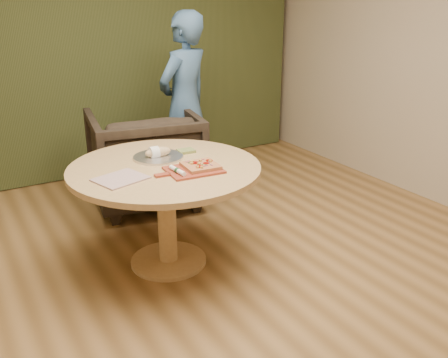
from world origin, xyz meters
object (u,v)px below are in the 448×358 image
at_px(pizza_paddle, 192,170).
at_px(flatbread_pizza, 201,166).
at_px(armchair, 144,153).
at_px(person_standing, 185,105).
at_px(pedestal_table, 165,185).
at_px(serving_tray, 158,157).
at_px(bread_roll, 157,152).
at_px(cutlery_roll, 177,170).

relative_size(pizza_paddle, flatbread_pizza, 1.94).
distance_m(armchair, person_standing, 0.62).
relative_size(pedestal_table, serving_tray, 3.70).
xyz_separation_m(pizza_paddle, person_standing, (0.66, 1.44, 0.10)).
height_order(flatbread_pizza, bread_roll, bread_roll).
height_order(armchair, person_standing, person_standing).
bearing_deg(flatbread_pizza, pedestal_table, 133.64).
height_order(pedestal_table, cutlery_roll, cutlery_roll).
distance_m(pizza_paddle, bread_roll, 0.39).
distance_m(serving_tray, bread_roll, 0.04).
bearing_deg(serving_tray, pedestal_table, -100.21).
bearing_deg(armchair, serving_tray, 84.47).
height_order(pedestal_table, serving_tray, serving_tray).
xyz_separation_m(serving_tray, person_standing, (0.74, 1.07, 0.10)).
height_order(pedestal_table, bread_roll, bread_roll).
distance_m(pedestal_table, armchair, 1.18).
distance_m(bread_roll, armchair, 1.04).
bearing_deg(pedestal_table, person_standing, 58.27).
bearing_deg(flatbread_pizza, cutlery_roll, -173.99).
bearing_deg(pizza_paddle, serving_tray, 106.19).
bearing_deg(person_standing, cutlery_roll, 37.64).
height_order(bread_roll, person_standing, person_standing).
bearing_deg(armchair, flatbread_pizza, 94.84).
xyz_separation_m(cutlery_roll, person_standing, (0.77, 1.46, 0.08)).
relative_size(serving_tray, armchair, 0.37).
distance_m(flatbread_pizza, armchair, 1.36).
bearing_deg(pedestal_table, pizza_paddle, -59.58).
distance_m(cutlery_roll, serving_tray, 0.39).
bearing_deg(person_standing, armchair, -10.81).
bearing_deg(cutlery_roll, pedestal_table, 85.34).
bearing_deg(cutlery_roll, pizza_paddle, 2.05).
height_order(pizza_paddle, flatbread_pizza, flatbread_pizza).
relative_size(pizza_paddle, cutlery_roll, 2.29).
xyz_separation_m(flatbread_pizza, serving_tray, (-0.15, 0.37, -0.02)).
height_order(flatbread_pizza, armchair, armchair).
distance_m(pedestal_table, person_standing, 1.49).
xyz_separation_m(pizza_paddle, armchair, (0.18, 1.33, -0.28)).
bearing_deg(serving_tray, person_standing, 55.29).
bearing_deg(person_standing, serving_tray, 30.89).
relative_size(pedestal_table, pizza_paddle, 2.89).
bearing_deg(flatbread_pizza, bread_roll, 112.81).
distance_m(serving_tray, armchair, 1.03).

